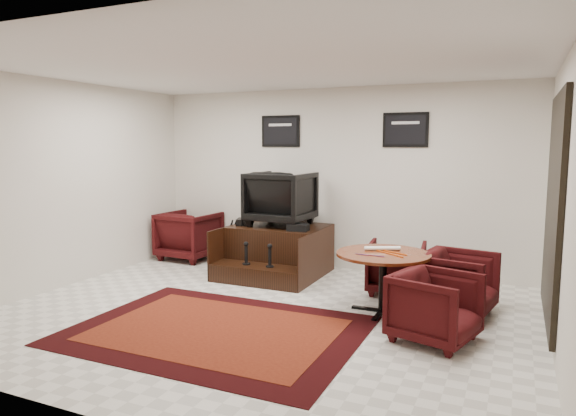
% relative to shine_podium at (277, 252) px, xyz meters
% --- Properties ---
extents(ground, '(6.00, 6.00, 0.00)m').
position_rel_shine_podium_xyz_m(ground, '(0.63, -1.76, -0.33)').
color(ground, white).
rests_on(ground, ground).
extents(room_shell, '(6.02, 5.02, 2.81)m').
position_rel_shine_podium_xyz_m(room_shell, '(1.03, -1.63, 1.45)').
color(room_shell, silver).
rests_on(room_shell, ground).
extents(area_rug, '(2.97, 2.23, 0.01)m').
position_rel_shine_podium_xyz_m(area_rug, '(0.44, -2.42, -0.33)').
color(area_rug, black).
rests_on(area_rug, ground).
extents(shine_podium, '(1.40, 1.44, 0.72)m').
position_rel_shine_podium_xyz_m(shine_podium, '(0.00, 0.00, 0.00)').
color(shine_podium, black).
rests_on(shine_podium, ground).
extents(shine_chair, '(0.90, 0.85, 0.91)m').
position_rel_shine_podium_xyz_m(shine_chair, '(-0.00, 0.15, 0.84)').
color(shine_chair, black).
rests_on(shine_chair, shine_podium).
extents(shoes_pair, '(0.29, 0.32, 0.10)m').
position_rel_shine_podium_xyz_m(shoes_pair, '(-0.52, -0.07, 0.44)').
color(shoes_pair, black).
rests_on(shoes_pair, shine_podium).
extents(polish_kit, '(0.30, 0.22, 0.10)m').
position_rel_shine_podium_xyz_m(polish_kit, '(0.44, -0.23, 0.44)').
color(polish_kit, black).
rests_on(polish_kit, shine_podium).
extents(umbrella_black, '(0.31, 0.12, 0.83)m').
position_rel_shine_podium_xyz_m(umbrella_black, '(-0.82, -0.13, 0.08)').
color(umbrella_black, black).
rests_on(umbrella_black, ground).
extents(umbrella_hooked, '(0.30, 0.11, 0.80)m').
position_rel_shine_podium_xyz_m(umbrella_hooked, '(-0.79, -0.05, 0.07)').
color(umbrella_hooked, black).
rests_on(umbrella_hooked, ground).
extents(armchair_side, '(0.91, 0.85, 0.89)m').
position_rel_shine_podium_xyz_m(armchair_side, '(-1.80, 0.31, 0.11)').
color(armchair_side, black).
rests_on(armchair_side, ground).
extents(meeting_table, '(1.08, 1.08, 0.70)m').
position_rel_shine_podium_xyz_m(meeting_table, '(1.88, -1.11, 0.28)').
color(meeting_table, '#4F1C0B').
rests_on(meeting_table, ground).
extents(table_chair_back, '(0.80, 0.76, 0.74)m').
position_rel_shine_podium_xyz_m(table_chair_back, '(1.85, -0.25, 0.04)').
color(table_chair_back, black).
rests_on(table_chair_back, ground).
extents(table_chair_window, '(0.85, 0.89, 0.79)m').
position_rel_shine_podium_xyz_m(table_chair_window, '(2.68, -0.79, 0.06)').
color(table_chair_window, black).
rests_on(table_chair_window, ground).
extents(table_chair_corner, '(0.87, 0.90, 0.76)m').
position_rel_shine_podium_xyz_m(table_chair_corner, '(2.57, -1.77, 0.05)').
color(table_chair_corner, black).
rests_on(table_chair_corner, ground).
extents(paper_roll, '(0.40, 0.22, 0.05)m').
position_rel_shine_podium_xyz_m(paper_roll, '(1.84, -0.99, 0.40)').
color(paper_roll, white).
rests_on(paper_roll, meeting_table).
extents(table_clutter, '(0.55, 0.39, 0.01)m').
position_rel_shine_podium_xyz_m(table_clutter, '(1.92, -1.15, 0.38)').
color(table_clutter, '#D0490B').
rests_on(table_clutter, meeting_table).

